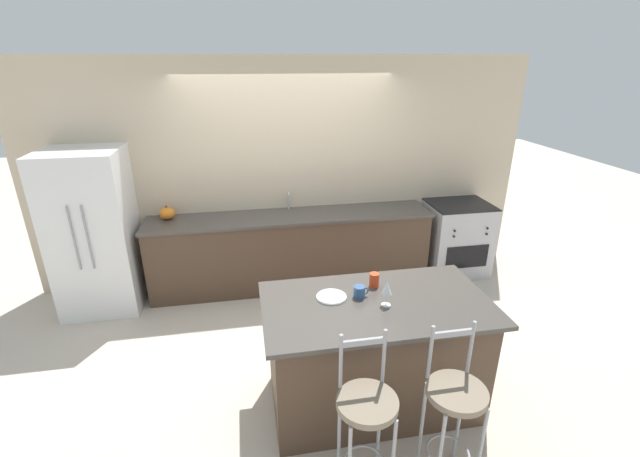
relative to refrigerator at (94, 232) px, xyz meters
The scene contains 14 objects.
ground_plane 2.36m from the refrigerator, ahead, with size 18.00×18.00×0.00m, color beige.
wall_back 2.25m from the refrigerator, 10.38° to the left, with size 6.00×0.07×2.70m.
back_counter 2.21m from the refrigerator, ahead, with size 3.38×0.64×0.92m.
sink_faucet 2.19m from the refrigerator, ahead, with size 0.02×0.13×0.22m.
kitchen_island 3.30m from the refrigerator, 38.09° to the right, with size 1.74×0.95×0.95m.
refrigerator is the anchor object (origin of this frame).
oven_range 4.34m from the refrigerator, ahead, with size 0.77×0.67×0.94m.
bar_stool_near 3.60m from the refrigerator, 50.35° to the right, with size 0.38×0.38×1.15m.
bar_stool_far 4.00m from the refrigerator, 44.16° to the right, with size 0.38×0.38×1.15m.
dinner_plate 2.94m from the refrigerator, 40.02° to the right, with size 0.24×0.24×0.02m.
wine_glass 3.35m from the refrigerator, 38.16° to the right, with size 0.08×0.08×0.20m.
coffee_mug 3.12m from the refrigerator, 37.86° to the right, with size 0.12×0.09×0.09m.
tumbler_cup 3.17m from the refrigerator, 34.06° to the right, with size 0.08×0.08×0.11m.
pumpkin_decoration 0.78m from the refrigerator, 15.44° to the left, with size 0.18×0.18×0.16m.
Camera 1 is at (-0.52, -4.42, 2.68)m, focal length 24.00 mm.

